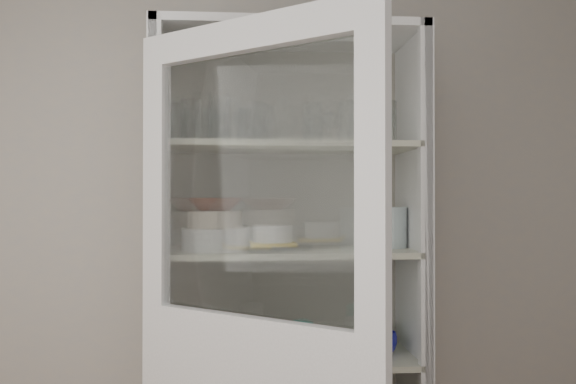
% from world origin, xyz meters
% --- Properties ---
extents(wall_back, '(3.60, 0.02, 2.60)m').
position_xyz_m(wall_back, '(0.00, 1.50, 1.30)').
color(wall_back, '#A39F9B').
rests_on(wall_back, ground).
extents(pantry_cabinet, '(1.00, 0.45, 2.10)m').
position_xyz_m(pantry_cabinet, '(0.20, 1.34, 0.94)').
color(pantry_cabinet, silver).
rests_on(pantry_cabinet, floor).
extents(tumbler_0, '(0.09, 0.09, 0.14)m').
position_xyz_m(tumbler_0, '(-0.21, 1.17, 1.73)').
color(tumbler_0, silver).
rests_on(tumbler_0, shelf_glass).
extents(tumbler_1, '(0.09, 0.09, 0.14)m').
position_xyz_m(tumbler_1, '(-0.16, 1.11, 1.73)').
color(tumbler_1, silver).
rests_on(tumbler_1, shelf_glass).
extents(tumbler_2, '(0.08, 0.08, 0.16)m').
position_xyz_m(tumbler_2, '(-0.06, 1.11, 1.74)').
color(tumbler_2, silver).
rests_on(tumbler_2, shelf_glass).
extents(tumbler_3, '(0.08, 0.08, 0.14)m').
position_xyz_m(tumbler_3, '(0.08, 1.14, 1.73)').
color(tumbler_3, silver).
rests_on(tumbler_3, shelf_glass).
extents(tumbler_4, '(0.09, 0.09, 0.15)m').
position_xyz_m(tumbler_4, '(0.28, 1.16, 1.73)').
color(tumbler_4, silver).
rests_on(tumbler_4, shelf_glass).
extents(tumbler_5, '(0.10, 0.10, 0.15)m').
position_xyz_m(tumbler_5, '(0.41, 1.17, 1.74)').
color(tumbler_5, silver).
rests_on(tumbler_5, shelf_glass).
extents(tumbler_6, '(0.10, 0.10, 0.15)m').
position_xyz_m(tumbler_6, '(0.55, 1.14, 1.74)').
color(tumbler_6, silver).
rests_on(tumbler_6, shelf_glass).
extents(tumbler_7, '(0.08, 0.08, 0.14)m').
position_xyz_m(tumbler_7, '(-0.10, 1.29, 1.73)').
color(tumbler_7, silver).
rests_on(tumbler_7, shelf_glass).
extents(tumbler_8, '(0.09, 0.09, 0.15)m').
position_xyz_m(tumbler_8, '(-0.17, 1.28, 1.74)').
color(tumbler_8, silver).
rests_on(tumbler_8, shelf_glass).
extents(tumbler_9, '(0.09, 0.09, 0.14)m').
position_xyz_m(tumbler_9, '(0.04, 1.27, 1.73)').
color(tumbler_9, silver).
rests_on(tumbler_9, shelf_glass).
extents(tumbler_10, '(0.08, 0.08, 0.15)m').
position_xyz_m(tumbler_10, '(0.10, 1.24, 1.74)').
color(tumbler_10, silver).
rests_on(tumbler_10, shelf_glass).
extents(goblet_0, '(0.08, 0.08, 0.17)m').
position_xyz_m(goblet_0, '(-0.09, 1.40, 1.75)').
color(goblet_0, silver).
rests_on(goblet_0, shelf_glass).
extents(goblet_1, '(0.08, 0.08, 0.17)m').
position_xyz_m(goblet_1, '(0.03, 1.39, 1.75)').
color(goblet_1, silver).
rests_on(goblet_1, shelf_glass).
extents(goblet_2, '(0.07, 0.07, 0.16)m').
position_xyz_m(goblet_2, '(0.38, 1.39, 1.74)').
color(goblet_2, silver).
rests_on(goblet_2, shelf_glass).
extents(goblet_3, '(0.07, 0.07, 0.17)m').
position_xyz_m(goblet_3, '(0.54, 1.35, 1.74)').
color(goblet_3, silver).
rests_on(goblet_3, shelf_glass).
extents(plate_stack_front, '(0.25, 0.25, 0.08)m').
position_xyz_m(plate_stack_front, '(-0.08, 1.23, 1.30)').
color(plate_stack_front, silver).
rests_on(plate_stack_front, shelf_plates).
extents(plate_stack_back, '(0.23, 0.23, 0.08)m').
position_xyz_m(plate_stack_back, '(-0.06, 1.41, 1.30)').
color(plate_stack_back, silver).
rests_on(plate_stack_back, shelf_plates).
extents(cream_bowl, '(0.24, 0.24, 0.06)m').
position_xyz_m(cream_bowl, '(-0.08, 1.23, 1.38)').
color(cream_bowl, beige).
rests_on(cream_bowl, plate_stack_front).
extents(terracotta_bowl, '(0.21, 0.21, 0.05)m').
position_xyz_m(terracotta_bowl, '(-0.08, 1.23, 1.43)').
color(terracotta_bowl, '#602A1A').
rests_on(terracotta_bowl, cream_bowl).
extents(glass_platter, '(0.31, 0.31, 0.02)m').
position_xyz_m(glass_platter, '(0.14, 1.24, 1.27)').
color(glass_platter, silver).
rests_on(glass_platter, shelf_plates).
extents(yellow_trivet, '(0.17, 0.17, 0.01)m').
position_xyz_m(yellow_trivet, '(0.14, 1.24, 1.28)').
color(yellow_trivet, yellow).
rests_on(yellow_trivet, glass_platter).
extents(white_ramekin, '(0.18, 0.18, 0.06)m').
position_xyz_m(white_ramekin, '(0.14, 1.24, 1.32)').
color(white_ramekin, silver).
rests_on(white_ramekin, yellow_trivet).
extents(grey_bowl_stack, '(0.13, 0.13, 0.16)m').
position_xyz_m(grey_bowl_stack, '(0.60, 1.29, 1.34)').
color(grey_bowl_stack, '#A7B5B7').
rests_on(grey_bowl_stack, shelf_plates).
extents(mug_blue, '(0.13, 0.13, 0.09)m').
position_xyz_m(mug_blue, '(0.56, 1.23, 0.90)').
color(mug_blue, navy).
rests_on(mug_blue, shelf_mugs).
extents(mug_teal, '(0.14, 0.14, 0.11)m').
position_xyz_m(mug_teal, '(0.56, 1.33, 0.92)').
color(mug_teal, teal).
rests_on(mug_teal, shelf_mugs).
extents(mug_white, '(0.13, 0.13, 0.09)m').
position_xyz_m(mug_white, '(0.27, 1.17, 0.91)').
color(mug_white, silver).
rests_on(mug_white, shelf_mugs).
extents(teal_jar, '(0.09, 0.09, 0.11)m').
position_xyz_m(teal_jar, '(0.26, 1.31, 0.91)').
color(teal_jar, teal).
rests_on(teal_jar, shelf_mugs).
extents(measuring_cups, '(0.10, 0.10, 0.04)m').
position_xyz_m(measuring_cups, '(0.15, 1.19, 0.88)').
color(measuring_cups, silver).
rests_on(measuring_cups, shelf_mugs).
extents(white_canister, '(0.13, 0.13, 0.12)m').
position_xyz_m(white_canister, '(-0.21, 1.30, 0.92)').
color(white_canister, silver).
rests_on(white_canister, shelf_mugs).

